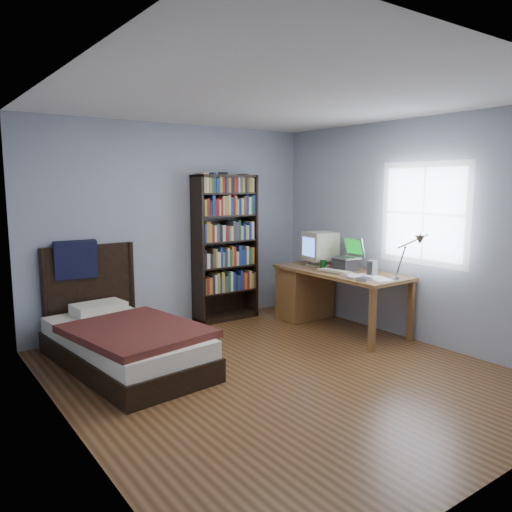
% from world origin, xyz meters
% --- Properties ---
extents(room, '(4.20, 4.24, 2.50)m').
position_xyz_m(room, '(0.03, -0.00, 1.25)').
color(room, '#4D3016').
rests_on(room, ground).
extents(desk, '(0.75, 1.71, 0.73)m').
position_xyz_m(desk, '(1.51, 1.20, 0.42)').
color(desk, brown).
rests_on(desk, floor).
extents(crt_monitor, '(0.43, 0.40, 0.44)m').
position_xyz_m(crt_monitor, '(1.55, 1.16, 0.98)').
color(crt_monitor, beige).
rests_on(crt_monitor, desk).
extents(laptop, '(0.34, 0.34, 0.39)m').
position_xyz_m(laptop, '(1.58, 0.70, 0.84)').
color(laptop, '#2D2D30').
rests_on(laptop, desk).
extents(desk_lamp, '(0.21, 0.45, 0.54)m').
position_xyz_m(desk_lamp, '(1.47, -0.38, 1.16)').
color(desk_lamp, '#99999E').
rests_on(desk_lamp, desk).
extents(keyboard, '(0.22, 0.43, 0.04)m').
position_xyz_m(keyboard, '(1.36, 0.68, 0.74)').
color(keyboard, '#B9AD9A').
rests_on(keyboard, desk).
extents(speaker, '(0.09, 0.09, 0.17)m').
position_xyz_m(speaker, '(1.58, 0.29, 0.82)').
color(speaker, gray).
rests_on(speaker, desk).
extents(soda_can, '(0.07, 0.07, 0.12)m').
position_xyz_m(soda_can, '(1.39, 0.91, 0.79)').
color(soda_can, '#073206').
rests_on(soda_can, desk).
extents(mouse, '(0.06, 0.10, 0.03)m').
position_xyz_m(mouse, '(1.47, 0.97, 0.75)').
color(mouse, silver).
rests_on(mouse, desk).
extents(phone_silver, '(0.09, 0.11, 0.02)m').
position_xyz_m(phone_silver, '(1.29, 0.44, 0.74)').
color(phone_silver, silver).
rests_on(phone_silver, desk).
extents(phone_grey, '(0.06, 0.09, 0.02)m').
position_xyz_m(phone_grey, '(1.22, 0.27, 0.74)').
color(phone_grey, gray).
rests_on(phone_grey, desk).
extents(external_drive, '(0.14, 0.14, 0.03)m').
position_xyz_m(external_drive, '(1.27, 0.13, 0.74)').
color(external_drive, gray).
rests_on(external_drive, desk).
extents(bookshelf, '(0.85, 0.30, 1.89)m').
position_xyz_m(bookshelf, '(0.63, 1.94, 0.95)').
color(bookshelf, black).
rests_on(bookshelf, floor).
extents(bed, '(1.24, 2.11, 1.16)m').
position_xyz_m(bed, '(-1.11, 1.14, 0.26)').
color(bed, black).
rests_on(bed, floor).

